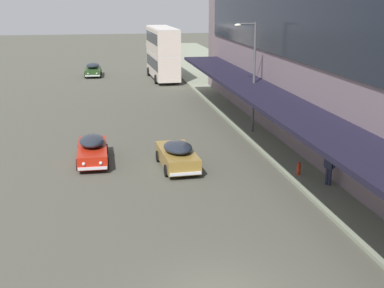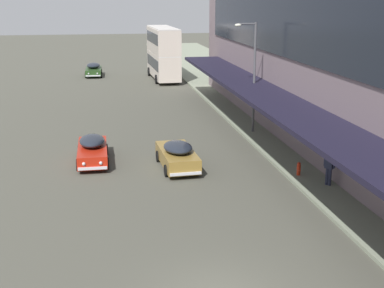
{
  "view_description": "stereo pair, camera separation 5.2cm",
  "coord_description": "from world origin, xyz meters",
  "px_view_note": "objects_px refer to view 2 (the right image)",
  "views": [
    {
      "loc": [
        -3.48,
        -14.56,
        9.18
      ],
      "look_at": [
        1.36,
        12.55,
        1.5
      ],
      "focal_mm": 50.0,
      "sensor_mm": 36.0,
      "label": 1
    },
    {
      "loc": [
        -3.43,
        -14.57,
        9.18
      ],
      "look_at": [
        1.36,
        12.55,
        1.5
      ],
      "focal_mm": 50.0,
      "sensor_mm": 36.0,
      "label": 2
    }
  ],
  "objects_px": {
    "sedan_lead_mid": "(92,149)",
    "pedestrian_at_kerb": "(329,165)",
    "sedan_trailing_mid": "(177,155)",
    "fire_hydrant": "(299,169)",
    "street_lamp": "(252,70)",
    "sedan_oncoming_front": "(94,70)",
    "transit_bus_kerbside_front": "(163,52)"
  },
  "relations": [
    {
      "from": "pedestrian_at_kerb",
      "to": "street_lamp",
      "type": "relative_size",
      "value": 0.25
    },
    {
      "from": "transit_bus_kerbside_front",
      "to": "sedan_trailing_mid",
      "type": "distance_m",
      "value": 32.19
    },
    {
      "from": "street_lamp",
      "to": "fire_hydrant",
      "type": "relative_size",
      "value": 10.49
    },
    {
      "from": "transit_bus_kerbside_front",
      "to": "sedan_lead_mid",
      "type": "xyz_separation_m",
      "value": [
        -7.77,
        -29.99,
        -2.39
      ]
    },
    {
      "from": "street_lamp",
      "to": "sedan_trailing_mid",
      "type": "bearing_deg",
      "value": -132.48
    },
    {
      "from": "sedan_trailing_mid",
      "to": "transit_bus_kerbside_front",
      "type": "bearing_deg",
      "value": 84.3
    },
    {
      "from": "street_lamp",
      "to": "fire_hydrant",
      "type": "bearing_deg",
      "value": -90.55
    },
    {
      "from": "sedan_trailing_mid",
      "to": "sedan_lead_mid",
      "type": "height_order",
      "value": "sedan_trailing_mid"
    },
    {
      "from": "transit_bus_kerbside_front",
      "to": "sedan_lead_mid",
      "type": "relative_size",
      "value": 2.03
    },
    {
      "from": "sedan_lead_mid",
      "to": "fire_hydrant",
      "type": "distance_m",
      "value": 11.54
    },
    {
      "from": "sedan_trailing_mid",
      "to": "fire_hydrant",
      "type": "bearing_deg",
      "value": -24.59
    },
    {
      "from": "sedan_oncoming_front",
      "to": "pedestrian_at_kerb",
      "type": "relative_size",
      "value": 2.56
    },
    {
      "from": "pedestrian_at_kerb",
      "to": "street_lamp",
      "type": "bearing_deg",
      "value": 94.16
    },
    {
      "from": "sedan_oncoming_front",
      "to": "pedestrian_at_kerb",
      "type": "distance_m",
      "value": 42.06
    },
    {
      "from": "sedan_trailing_mid",
      "to": "street_lamp",
      "type": "xyz_separation_m",
      "value": [
        6.05,
        6.61,
        3.65
      ]
    },
    {
      "from": "sedan_trailing_mid",
      "to": "sedan_oncoming_front",
      "type": "xyz_separation_m",
      "value": [
        -4.56,
        36.08,
        0.01
      ]
    },
    {
      "from": "pedestrian_at_kerb",
      "to": "street_lamp",
      "type": "height_order",
      "value": "street_lamp"
    },
    {
      "from": "street_lamp",
      "to": "fire_hydrant",
      "type": "distance_m",
      "value": 10.12
    },
    {
      "from": "sedan_oncoming_front",
      "to": "sedan_trailing_mid",
      "type": "bearing_deg",
      "value": -82.8
    },
    {
      "from": "sedan_lead_mid",
      "to": "street_lamp",
      "type": "height_order",
      "value": "street_lamp"
    },
    {
      "from": "transit_bus_kerbside_front",
      "to": "sedan_oncoming_front",
      "type": "distance_m",
      "value": 9.1
    },
    {
      "from": "sedan_trailing_mid",
      "to": "sedan_oncoming_front",
      "type": "distance_m",
      "value": 36.37
    },
    {
      "from": "sedan_lead_mid",
      "to": "street_lamp",
      "type": "bearing_deg",
      "value": 23.63
    },
    {
      "from": "sedan_oncoming_front",
      "to": "street_lamp",
      "type": "distance_m",
      "value": 31.54
    },
    {
      "from": "sedan_lead_mid",
      "to": "transit_bus_kerbside_front",
      "type": "bearing_deg",
      "value": 75.47
    },
    {
      "from": "pedestrian_at_kerb",
      "to": "transit_bus_kerbside_front",
      "type": "bearing_deg",
      "value": 95.76
    },
    {
      "from": "transit_bus_kerbside_front",
      "to": "street_lamp",
      "type": "bearing_deg",
      "value": -83.55
    },
    {
      "from": "fire_hydrant",
      "to": "sedan_oncoming_front",
      "type": "bearing_deg",
      "value": 105.16
    },
    {
      "from": "sedan_lead_mid",
      "to": "fire_hydrant",
      "type": "bearing_deg",
      "value": -23.94
    },
    {
      "from": "sedan_lead_mid",
      "to": "pedestrian_at_kerb",
      "type": "relative_size",
      "value": 2.56
    },
    {
      "from": "sedan_trailing_mid",
      "to": "fire_hydrant",
      "type": "relative_size",
      "value": 6.57
    },
    {
      "from": "sedan_lead_mid",
      "to": "pedestrian_at_kerb",
      "type": "bearing_deg",
      "value": -29.06
    }
  ]
}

